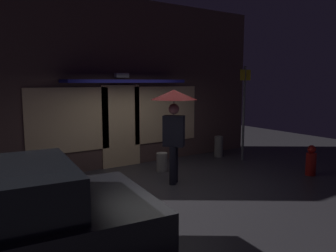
{
  "coord_description": "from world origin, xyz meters",
  "views": [
    {
      "loc": [
        -3.83,
        -5.84,
        2.29
      ],
      "look_at": [
        0.15,
        0.15,
        1.32
      ],
      "focal_mm": 35.39,
      "sensor_mm": 36.0,
      "label": 1
    }
  ],
  "objects_px": {
    "sidewalk_bollard_2": "(219,146)",
    "fire_hydrant": "(311,161)",
    "person_with_umbrella": "(174,111)",
    "street_sign_post": "(244,108)",
    "sidewalk_bollard": "(162,162)"
  },
  "relations": [
    {
      "from": "sidewalk_bollard_2",
      "to": "fire_hydrant",
      "type": "distance_m",
      "value": 2.81
    },
    {
      "from": "sidewalk_bollard_2",
      "to": "fire_hydrant",
      "type": "xyz_separation_m",
      "value": [
        0.51,
        -2.77,
        0.03
      ]
    },
    {
      "from": "person_with_umbrella",
      "to": "sidewalk_bollard_2",
      "type": "height_order",
      "value": "person_with_umbrella"
    },
    {
      "from": "street_sign_post",
      "to": "sidewalk_bollard_2",
      "type": "xyz_separation_m",
      "value": [
        -0.26,
        0.74,
        -1.21
      ]
    },
    {
      "from": "street_sign_post",
      "to": "fire_hydrant",
      "type": "relative_size",
      "value": 3.64
    },
    {
      "from": "person_with_umbrella",
      "to": "street_sign_post",
      "type": "bearing_deg",
      "value": -118.01
    },
    {
      "from": "person_with_umbrella",
      "to": "street_sign_post",
      "type": "height_order",
      "value": "street_sign_post"
    },
    {
      "from": "person_with_umbrella",
      "to": "street_sign_post",
      "type": "xyz_separation_m",
      "value": [
        2.93,
        0.69,
        -0.11
      ]
    },
    {
      "from": "person_with_umbrella",
      "to": "fire_hydrant",
      "type": "distance_m",
      "value": 3.69
    },
    {
      "from": "person_with_umbrella",
      "to": "sidewalk_bollard_2",
      "type": "xyz_separation_m",
      "value": [
        2.67,
        1.43,
        -1.33
      ]
    },
    {
      "from": "street_sign_post",
      "to": "fire_hydrant",
      "type": "height_order",
      "value": "street_sign_post"
    },
    {
      "from": "street_sign_post",
      "to": "sidewalk_bollard_2",
      "type": "height_order",
      "value": "street_sign_post"
    },
    {
      "from": "fire_hydrant",
      "to": "street_sign_post",
      "type": "bearing_deg",
      "value": 97.02
    },
    {
      "from": "sidewalk_bollard",
      "to": "street_sign_post",
      "type": "bearing_deg",
      "value": -6.74
    },
    {
      "from": "person_with_umbrella",
      "to": "sidewalk_bollard_2",
      "type": "bearing_deg",
      "value": -103.1
    }
  ]
}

